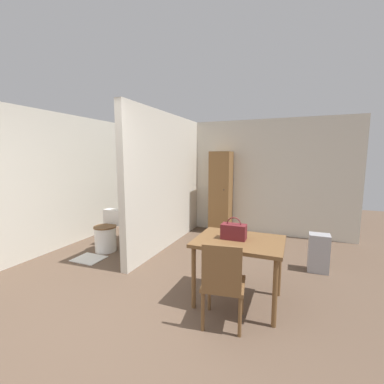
% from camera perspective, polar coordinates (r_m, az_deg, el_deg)
% --- Properties ---
extents(ground_plane, '(16.00, 16.00, 0.00)m').
position_cam_1_polar(ground_plane, '(2.89, -21.69, -28.89)').
color(ground_plane, brown).
extents(wall_back, '(5.74, 0.12, 2.50)m').
position_cam_1_polar(wall_back, '(6.04, 6.16, 3.47)').
color(wall_back, beige).
rests_on(wall_back, ground_plane).
extents(wall_left, '(0.12, 5.10, 2.50)m').
position_cam_1_polar(wall_left, '(5.53, -25.79, 2.34)').
color(wall_left, beige).
rests_on(wall_left, ground_plane).
extents(partition_wall, '(0.12, 2.80, 2.50)m').
position_cam_1_polar(partition_wall, '(4.91, -5.48, 2.49)').
color(partition_wall, beige).
rests_on(partition_wall, ground_plane).
extents(dining_table, '(0.99, 0.76, 0.76)m').
position_cam_1_polar(dining_table, '(3.08, 10.39, -12.02)').
color(dining_table, brown).
rests_on(dining_table, ground_plane).
extents(wooden_chair, '(0.47, 0.47, 0.89)m').
position_cam_1_polar(wooden_chair, '(2.70, 6.87, -19.18)').
color(wooden_chair, brown).
rests_on(wooden_chair, ground_plane).
extents(toilet, '(0.40, 0.55, 0.72)m').
position_cam_1_polar(toilet, '(5.01, -18.28, -8.74)').
color(toilet, white).
rests_on(toilet, ground_plane).
extents(handbag, '(0.28, 0.15, 0.26)m').
position_cam_1_polar(handbag, '(3.03, 9.25, -8.62)').
color(handbag, maroon).
rests_on(handbag, dining_table).
extents(wooden_cabinet, '(0.46, 0.43, 1.82)m').
position_cam_1_polar(wooden_cabinet, '(5.78, 6.41, -0.12)').
color(wooden_cabinet, brown).
rests_on(wooden_cabinet, ground_plane).
extents(bath_mat, '(0.48, 0.40, 0.01)m').
position_cam_1_polar(bath_mat, '(4.77, -21.93, -13.58)').
color(bath_mat, silver).
rests_on(bath_mat, ground_plane).
extents(space_heater, '(0.29, 0.22, 0.57)m').
position_cam_1_polar(space_heater, '(4.35, 26.31, -12.03)').
color(space_heater, '#9E9EA3').
rests_on(space_heater, ground_plane).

